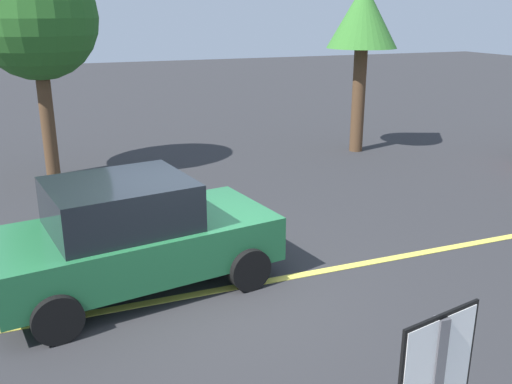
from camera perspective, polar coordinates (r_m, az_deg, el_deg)
ground_plane at (r=8.31m, az=-6.04°, el=-10.32°), size 80.00×80.00×0.00m
lane_marking_centre at (r=9.46m, az=11.86°, el=-6.95°), size 28.00×0.16×0.01m
car_green_near_curb at (r=8.34m, az=-12.48°, el=-4.27°), size 4.25×2.58×1.67m
tree_left_verge at (r=14.32m, az=-21.47°, el=16.02°), size 2.82×2.82×5.19m
tree_centre_verge at (r=16.39m, az=10.80°, el=16.73°), size 1.95×1.95×4.67m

